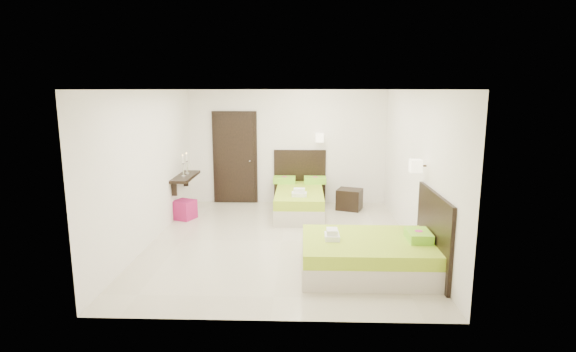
{
  "coord_description": "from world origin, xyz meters",
  "views": [
    {
      "loc": [
        0.36,
        -7.47,
        2.6
      ],
      "look_at": [
        0.1,
        0.3,
        1.1
      ],
      "focal_mm": 28.0,
      "sensor_mm": 36.0,
      "label": 1
    }
  ],
  "objects_px": {
    "bed_single": "(299,199)",
    "ottoman": "(184,210)",
    "nightstand": "(349,199)",
    "bed_double": "(373,254)"
  },
  "relations": [
    {
      "from": "nightstand",
      "to": "bed_double",
      "type": "bearing_deg",
      "value": -70.78
    },
    {
      "from": "bed_single",
      "to": "bed_double",
      "type": "distance_m",
      "value": 3.33
    },
    {
      "from": "nightstand",
      "to": "ottoman",
      "type": "height_order",
      "value": "nightstand"
    },
    {
      "from": "bed_single",
      "to": "ottoman",
      "type": "xyz_separation_m",
      "value": [
        -2.35,
        -0.54,
        -0.11
      ]
    },
    {
      "from": "bed_single",
      "to": "bed_double",
      "type": "relative_size",
      "value": 1.05
    },
    {
      "from": "ottoman",
      "to": "nightstand",
      "type": "bearing_deg",
      "value": 13.93
    },
    {
      "from": "bed_single",
      "to": "nightstand",
      "type": "xyz_separation_m",
      "value": [
        1.1,
        0.31,
        -0.08
      ]
    },
    {
      "from": "bed_single",
      "to": "bed_double",
      "type": "bearing_deg",
      "value": -71.07
    },
    {
      "from": "bed_double",
      "to": "ottoman",
      "type": "bearing_deg",
      "value": 142.73
    },
    {
      "from": "bed_double",
      "to": "bed_single",
      "type": "bearing_deg",
      "value": 108.93
    }
  ]
}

